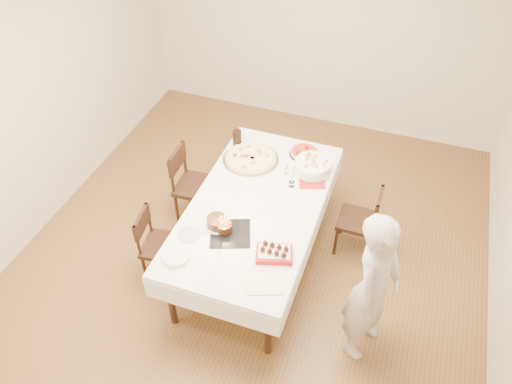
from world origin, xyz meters
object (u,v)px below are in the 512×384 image
(strawberry_box, at_px, (274,253))
(layer_cake, at_px, (217,222))
(pizza_white, at_px, (251,158))
(pasta_bowl, at_px, (313,166))
(taper_candle, at_px, (292,175))
(chair_left_dessert, at_px, (163,246))
(birthday_cake, at_px, (224,224))
(chair_left_savory, at_px, (197,186))
(person, at_px, (373,289))
(pizza_pepperoni, at_px, (304,153))
(chair_right_savory, at_px, (357,220))
(cola_glass, at_px, (237,138))
(dining_table, at_px, (256,232))

(strawberry_box, bearing_deg, layer_cake, 164.62)
(pizza_white, xyz_separation_m, pasta_bowl, (0.63, 0.03, 0.04))
(pasta_bowl, xyz_separation_m, taper_candle, (-0.13, -0.27, 0.08))
(chair_left_dessert, distance_m, birthday_cake, 0.76)
(chair_left_dessert, bearing_deg, pasta_bowl, -144.63)
(chair_left_savory, distance_m, pizza_white, 0.66)
(layer_cake, xyz_separation_m, birthday_cake, (0.09, -0.04, 0.04))
(person, relative_size, birthday_cake, 10.58)
(person, height_order, pizza_pepperoni, person)
(chair_right_savory, xyz_separation_m, cola_glass, (-1.36, 0.31, 0.45))
(birthday_cake, bearing_deg, strawberry_box, -14.06)
(pizza_white, distance_m, pizza_pepperoni, 0.55)
(chair_right_savory, relative_size, chair_left_dessert, 1.01)
(chair_right_savory, bearing_deg, chair_left_dessert, -150.40)
(chair_right_savory, relative_size, pasta_bowl, 2.21)
(person, relative_size, pizza_pepperoni, 4.86)
(chair_left_savory, height_order, birthday_cake, birthday_cake)
(pizza_white, bearing_deg, taper_candle, -25.87)
(dining_table, distance_m, strawberry_box, 0.75)
(chair_left_savory, distance_m, cola_glass, 0.65)
(chair_left_savory, bearing_deg, strawberry_box, 138.74)
(dining_table, relative_size, pizza_pepperoni, 6.97)
(person, xyz_separation_m, layer_cake, (-1.39, 0.21, 0.05))
(chair_right_savory, distance_m, chair_left_savory, 1.67)
(pizza_pepperoni, bearing_deg, chair_left_savory, -153.65)
(chair_left_savory, xyz_separation_m, pizza_pepperoni, (1.00, 0.49, 0.34))
(chair_left_dessert, relative_size, taper_candle, 2.77)
(dining_table, bearing_deg, pasta_bowl, 59.42)
(layer_cake, distance_m, birthday_cake, 0.10)
(chair_left_dessert, xyz_separation_m, pizza_pepperoni, (0.97, 1.31, 0.39))
(layer_cake, bearing_deg, pizza_pepperoni, 69.93)
(dining_table, bearing_deg, chair_right_savory, 28.00)
(layer_cake, bearing_deg, pasta_bowl, 59.02)
(birthday_cake, height_order, strawberry_box, birthday_cake)
(birthday_cake, bearing_deg, pizza_white, 97.03)
(cola_glass, bearing_deg, taper_candle, -31.18)
(dining_table, distance_m, taper_candle, 0.66)
(pizza_white, relative_size, pasta_bowl, 1.60)
(strawberry_box, bearing_deg, pasta_bowl, 89.03)
(pizza_pepperoni, bearing_deg, strawberry_box, -84.77)
(chair_left_dessert, distance_m, layer_cake, 0.67)
(pizza_pepperoni, relative_size, pasta_bowl, 0.87)
(chair_left_savory, xyz_separation_m, chair_left_dessert, (0.03, -0.81, -0.05))
(chair_right_savory, bearing_deg, cola_glass, 167.32)
(chair_left_savory, bearing_deg, person, 151.19)
(pizza_pepperoni, xyz_separation_m, birthday_cake, (-0.36, -1.25, 0.06))
(pizza_pepperoni, height_order, taper_candle, taper_candle)
(dining_table, distance_m, layer_cake, 0.60)
(chair_right_savory, height_order, pizza_pepperoni, pizza_pepperoni)
(dining_table, distance_m, chair_left_savory, 0.86)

